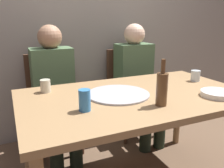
# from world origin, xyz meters

# --- Properties ---
(back_wall) EXTENTS (6.00, 0.10, 2.60)m
(back_wall) POSITION_xyz_m (0.00, 1.12, 1.30)
(back_wall) COLOR gray
(back_wall) RESTS_ON ground_plane
(dining_table) EXTENTS (1.53, 0.90, 0.73)m
(dining_table) POSITION_xyz_m (0.00, 0.00, 0.65)
(dining_table) COLOR #99754C
(dining_table) RESTS_ON ground_plane
(pizza_tray) EXTENTS (0.42, 0.42, 0.01)m
(pizza_tray) POSITION_xyz_m (-0.12, 0.04, 0.73)
(pizza_tray) COLOR #ADADB2
(pizza_tray) RESTS_ON dining_table
(wine_bottle) EXTENTS (0.07, 0.07, 0.27)m
(wine_bottle) POSITION_xyz_m (0.03, -0.24, 0.83)
(wine_bottle) COLOR brown
(wine_bottle) RESTS_ON dining_table
(tumbler_near) EXTENTS (0.07, 0.07, 0.09)m
(tumbler_near) POSITION_xyz_m (-0.55, 0.30, 0.77)
(tumbler_near) COLOR beige
(tumbler_near) RESTS_ON dining_table
(tumbler_far) EXTENTS (0.07, 0.07, 0.09)m
(tumbler_far) POSITION_xyz_m (0.61, 0.10, 0.77)
(tumbler_far) COLOR silver
(tumbler_far) RESTS_ON dining_table
(soda_can) EXTENTS (0.07, 0.07, 0.12)m
(soda_can) POSITION_xyz_m (-0.41, -0.14, 0.79)
(soda_can) COLOR #337AC1
(soda_can) RESTS_ON dining_table
(plate_stack) EXTENTS (0.21, 0.21, 0.03)m
(plate_stack) POSITION_xyz_m (0.46, -0.25, 0.75)
(plate_stack) COLOR white
(plate_stack) RESTS_ON dining_table
(chair_left) EXTENTS (0.44, 0.44, 0.90)m
(chair_left) POSITION_xyz_m (-0.41, 0.85, 0.51)
(chair_left) COLOR #472D1E
(chair_left) RESTS_ON ground_plane
(chair_right) EXTENTS (0.44, 0.44, 0.90)m
(chair_right) POSITION_xyz_m (0.42, 0.85, 0.51)
(chair_right) COLOR #472D1E
(chair_right) RESTS_ON ground_plane
(guest_in_sweater) EXTENTS (0.36, 0.56, 1.17)m
(guest_in_sweater) POSITION_xyz_m (-0.41, 0.70, 0.64)
(guest_in_sweater) COLOR #4C6B47
(guest_in_sweater) RESTS_ON ground_plane
(guest_in_beanie) EXTENTS (0.36, 0.56, 1.17)m
(guest_in_beanie) POSITION_xyz_m (0.42, 0.70, 0.64)
(guest_in_beanie) COLOR #4C6B47
(guest_in_beanie) RESTS_ON ground_plane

